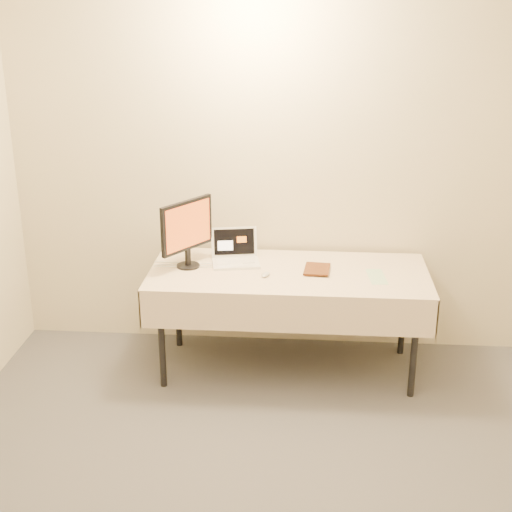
# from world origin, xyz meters

# --- Properties ---
(back_wall) EXTENTS (4.00, 0.10, 2.70)m
(back_wall) POSITION_xyz_m (0.00, 2.50, 1.35)
(back_wall) COLOR beige
(back_wall) RESTS_ON ground
(table) EXTENTS (1.86, 0.81, 0.74)m
(table) POSITION_xyz_m (0.00, 2.05, 0.68)
(table) COLOR black
(table) RESTS_ON ground
(laptop) EXTENTS (0.36, 0.33, 0.22)m
(laptop) POSITION_xyz_m (-0.38, 2.20, 0.79)
(laptop) COLOR white
(laptop) RESTS_ON table
(monitor) EXTENTS (0.28, 0.38, 0.46)m
(monitor) POSITION_xyz_m (-0.68, 2.07, 1.01)
(monitor) COLOR black
(monitor) RESTS_ON table
(book) EXTENTS (0.17, 0.04, 0.22)m
(book) POSITION_xyz_m (0.10, 2.07, 0.85)
(book) COLOR brown
(book) RESTS_ON table
(alarm_clock) EXTENTS (0.14, 0.09, 0.05)m
(alarm_clock) POSITION_xyz_m (-0.43, 2.36, 0.76)
(alarm_clock) COLOR black
(alarm_clock) RESTS_ON table
(clicker) EXTENTS (0.07, 0.10, 0.02)m
(clicker) POSITION_xyz_m (-0.15, 1.94, 0.75)
(clicker) COLOR silver
(clicker) RESTS_ON table
(paper_form) EXTENTS (0.13, 0.28, 0.00)m
(paper_form) POSITION_xyz_m (0.58, 1.99, 0.74)
(paper_form) COLOR #B8E4B5
(paper_form) RESTS_ON table
(usb_dongle) EXTENTS (0.06, 0.03, 0.01)m
(usb_dongle) POSITION_xyz_m (-0.70, 2.06, 0.74)
(usb_dongle) COLOR black
(usb_dongle) RESTS_ON table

